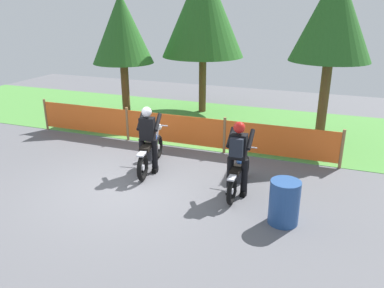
% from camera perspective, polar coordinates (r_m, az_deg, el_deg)
% --- Properties ---
extents(ground, '(24.00, 24.00, 0.02)m').
position_cam_1_polar(ground, '(9.10, -9.88, -6.31)').
color(ground, '#5B5B60').
extents(grass_verge, '(24.00, 5.42, 0.01)m').
position_cam_1_polar(grass_verge, '(13.85, 1.70, 3.37)').
color(grass_verge, '#4C8C3D').
rests_on(grass_verge, ground).
extents(barrier_fence, '(9.40, 0.08, 1.05)m').
position_cam_1_polar(barrier_fence, '(11.28, -2.74, 2.27)').
color(barrier_fence, olive).
rests_on(barrier_fence, ground).
extents(tree_leftmost, '(2.13, 2.13, 4.42)m').
position_cam_1_polar(tree_leftmost, '(13.89, -10.44, 16.52)').
color(tree_leftmost, brown).
rests_on(tree_leftmost, ground).
extents(tree_near_left, '(3.05, 3.05, 5.54)m').
position_cam_1_polar(tree_near_left, '(14.71, 1.68, 19.45)').
color(tree_near_left, brown).
rests_on(tree_near_left, ground).
extents(tree_near_right, '(2.26, 2.26, 5.00)m').
position_cam_1_polar(tree_near_right, '(11.63, 20.40, 17.51)').
color(tree_near_right, brown).
rests_on(tree_near_right, ground).
extents(motorcycle_lead, '(0.55, 1.88, 0.89)m').
position_cam_1_polar(motorcycle_lead, '(8.66, 7.04, -4.32)').
color(motorcycle_lead, black).
rests_on(motorcycle_lead, ground).
extents(motorcycle_trailing, '(0.67, 2.09, 0.99)m').
position_cam_1_polar(motorcycle_trailing, '(9.80, -6.18, -1.00)').
color(motorcycle_trailing, black).
rests_on(motorcycle_trailing, ground).
extents(rider_lead, '(0.55, 0.68, 1.69)m').
position_cam_1_polar(rider_lead, '(8.27, 6.88, -1.60)').
color(rider_lead, black).
rests_on(rider_lead, ground).
extents(rider_trailing, '(0.62, 0.63, 1.69)m').
position_cam_1_polar(rider_trailing, '(9.47, -6.61, 1.03)').
color(rider_trailing, black).
rests_on(rider_trailing, ground).
extents(spare_drum, '(0.58, 0.58, 0.88)m').
position_cam_1_polar(spare_drum, '(7.58, 13.60, -8.46)').
color(spare_drum, navy).
rests_on(spare_drum, ground).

